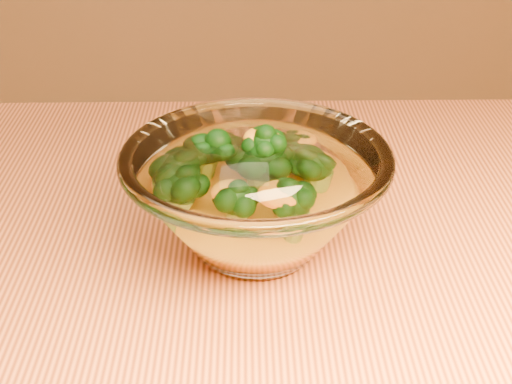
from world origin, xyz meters
The scene contains 3 objects.
glass_bowl centered at (0.05, 0.10, 0.80)m, with size 0.21×0.21×0.09m.
cheese_sauce centered at (0.05, 0.10, 0.78)m, with size 0.12×0.12×0.03m, color orange.
broccoli_heap centered at (0.04, 0.11, 0.81)m, with size 0.13×0.12×0.07m.
Camera 1 is at (0.04, -0.38, 1.09)m, focal length 50.00 mm.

